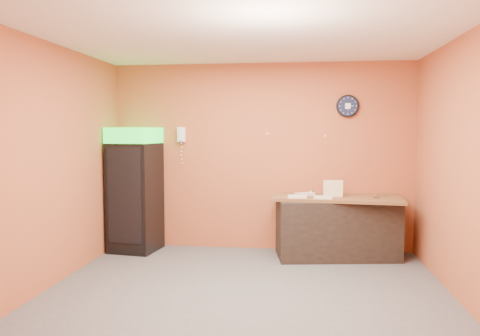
# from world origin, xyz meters

# --- Properties ---
(floor) EXTENTS (4.50, 4.50, 0.00)m
(floor) POSITION_xyz_m (0.00, 0.00, 0.00)
(floor) COLOR #47474C
(floor) RESTS_ON ground
(back_wall) EXTENTS (4.50, 0.02, 2.80)m
(back_wall) POSITION_xyz_m (0.00, 2.00, 1.40)
(back_wall) COLOR #AB5030
(back_wall) RESTS_ON floor
(left_wall) EXTENTS (0.02, 4.00, 2.80)m
(left_wall) POSITION_xyz_m (-2.25, 0.00, 1.40)
(left_wall) COLOR #AB5030
(left_wall) RESTS_ON floor
(right_wall) EXTENTS (0.02, 4.00, 2.80)m
(right_wall) POSITION_xyz_m (2.25, 0.00, 1.40)
(right_wall) COLOR #AB5030
(right_wall) RESTS_ON floor
(ceiling) EXTENTS (4.50, 4.00, 0.02)m
(ceiling) POSITION_xyz_m (0.00, 0.00, 2.80)
(ceiling) COLOR white
(ceiling) RESTS_ON back_wall
(beverage_cooler) EXTENTS (0.73, 0.73, 1.84)m
(beverage_cooler) POSITION_xyz_m (-1.84, 1.61, 0.90)
(beverage_cooler) COLOR black
(beverage_cooler) RESTS_ON floor
(prep_counter) EXTENTS (1.75, 0.98, 0.83)m
(prep_counter) POSITION_xyz_m (1.11, 1.63, 0.42)
(prep_counter) COLOR black
(prep_counter) RESTS_ON floor
(wall_clock) EXTENTS (0.33, 0.06, 0.33)m
(wall_clock) POSITION_xyz_m (1.27, 1.97, 2.15)
(wall_clock) COLOR black
(wall_clock) RESTS_ON back_wall
(wall_phone) EXTENTS (0.12, 0.11, 0.22)m
(wall_phone) POSITION_xyz_m (-1.21, 1.95, 1.74)
(wall_phone) COLOR white
(wall_phone) RESTS_ON back_wall
(butcher_paper) EXTENTS (1.85, 0.98, 0.04)m
(butcher_paper) POSITION_xyz_m (1.11, 1.63, 0.85)
(butcher_paper) COLOR brown
(butcher_paper) RESTS_ON prep_counter
(sub_roll_stack) EXTENTS (0.27, 0.10, 0.23)m
(sub_roll_stack) POSITION_xyz_m (1.05, 1.62, 0.98)
(sub_roll_stack) COLOR #F6EABF
(sub_roll_stack) RESTS_ON butcher_paper
(wrapped_sandwich_left) EXTENTS (0.26, 0.12, 0.04)m
(wrapped_sandwich_left) POSITION_xyz_m (0.56, 1.40, 0.89)
(wrapped_sandwich_left) COLOR silver
(wrapped_sandwich_left) RESTS_ON butcher_paper
(wrapped_sandwich_mid) EXTENTS (0.25, 0.11, 0.04)m
(wrapped_sandwich_mid) POSITION_xyz_m (0.90, 1.37, 0.89)
(wrapped_sandwich_mid) COLOR silver
(wrapped_sandwich_mid) RESTS_ON butcher_paper
(wrapped_sandwich_right) EXTENTS (0.29, 0.24, 0.04)m
(wrapped_sandwich_right) POSITION_xyz_m (0.66, 1.66, 0.89)
(wrapped_sandwich_right) COLOR silver
(wrapped_sandwich_right) RESTS_ON butcher_paper
(kitchen_tool) EXTENTS (0.07, 0.07, 0.07)m
(kitchen_tool) POSITION_xyz_m (0.74, 1.80, 0.90)
(kitchen_tool) COLOR silver
(kitchen_tool) RESTS_ON butcher_paper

